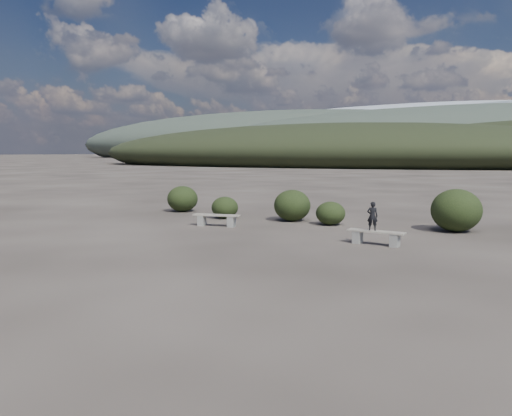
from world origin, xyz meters
The scene contains 10 objects.
ground centered at (0.00, 0.00, 0.00)m, with size 1200.00×1200.00×0.00m, color #2A2521.
bench_left centered at (-3.06, 6.23, 0.27)m, with size 1.81×0.65×0.44m.
bench_right centered at (3.16, 4.92, 0.26)m, with size 1.75×0.56×0.43m.
seated_person centered at (3.03, 4.93, 0.86)m, with size 0.32×0.21×0.87m, color black.
shrub_a centered at (-3.85, 8.32, 0.46)m, with size 1.12×1.12×0.92m, color black.
shrub_b centered at (-1.01, 8.79, 0.63)m, with size 1.48×1.48×1.26m, color black.
shrub_c centered at (0.72, 8.35, 0.45)m, with size 1.12×1.12×0.90m, color black.
shrub_d centered at (5.15, 8.66, 0.75)m, with size 1.71×1.71×1.50m, color black.
shrub_f centered at (-6.81, 9.61, 0.60)m, with size 1.42×1.42×1.20m, color black.
mountain_ridges centered at (-7.48, 339.06, 10.84)m, with size 500.00×400.00×56.00m.
Camera 1 is at (6.16, -9.90, 2.75)m, focal length 35.00 mm.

